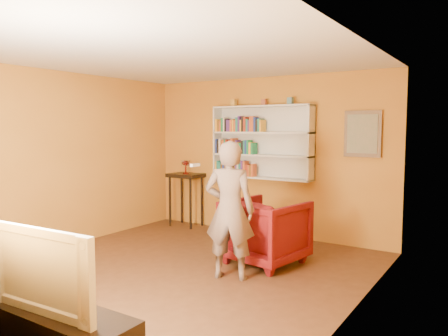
{
  "coord_description": "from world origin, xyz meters",
  "views": [
    {
      "loc": [
        3.48,
        -4.16,
        1.83
      ],
      "look_at": [
        0.28,
        0.75,
        1.3
      ],
      "focal_mm": 35.0,
      "sensor_mm": 36.0,
      "label": 1
    }
  ],
  "objects_px": {
    "bookshelf": "(263,142)",
    "console_table": "(186,183)",
    "ruby_lustre": "(186,164)",
    "person": "(230,210)",
    "armchair": "(265,231)",
    "television": "(51,267)"
  },
  "relations": [
    {
      "from": "bookshelf",
      "to": "console_table",
      "type": "xyz_separation_m",
      "value": [
        -1.54,
        -0.16,
        -0.78
      ]
    },
    {
      "from": "ruby_lustre",
      "to": "person",
      "type": "relative_size",
      "value": 0.15
    },
    {
      "from": "console_table",
      "to": "ruby_lustre",
      "type": "bearing_deg",
      "value": 126.87
    },
    {
      "from": "armchair",
      "to": "television",
      "type": "distance_m",
      "value": 3.29
    },
    {
      "from": "console_table",
      "to": "armchair",
      "type": "xyz_separation_m",
      "value": [
        2.32,
        -1.23,
        -0.38
      ]
    },
    {
      "from": "ruby_lustre",
      "to": "bookshelf",
      "type": "bearing_deg",
      "value": 5.9
    },
    {
      "from": "ruby_lustre",
      "to": "armchair",
      "type": "bearing_deg",
      "value": -27.9
    },
    {
      "from": "television",
      "to": "bookshelf",
      "type": "bearing_deg",
      "value": 96.08
    },
    {
      "from": "console_table",
      "to": "television",
      "type": "distance_m",
      "value": 5.04
    },
    {
      "from": "ruby_lustre",
      "to": "person",
      "type": "xyz_separation_m",
      "value": [
        2.24,
        -2.0,
        -0.32
      ]
    },
    {
      "from": "ruby_lustre",
      "to": "console_table",
      "type": "bearing_deg",
      "value": -53.13
    },
    {
      "from": "armchair",
      "to": "person",
      "type": "xyz_separation_m",
      "value": [
        -0.09,
        -0.77,
        0.4
      ]
    },
    {
      "from": "bookshelf",
      "to": "ruby_lustre",
      "type": "relative_size",
      "value": 7.33
    },
    {
      "from": "bookshelf",
      "to": "television",
      "type": "relative_size",
      "value": 1.66
    },
    {
      "from": "console_table",
      "to": "ruby_lustre",
      "type": "xyz_separation_m",
      "value": [
        -0.0,
        0.0,
        0.35
      ]
    },
    {
      "from": "console_table",
      "to": "person",
      "type": "relative_size",
      "value": 0.59
    },
    {
      "from": "television",
      "to": "console_table",
      "type": "bearing_deg",
      "value": 113.99
    },
    {
      "from": "bookshelf",
      "to": "console_table",
      "type": "relative_size",
      "value": 1.82
    },
    {
      "from": "armchair",
      "to": "television",
      "type": "bearing_deg",
      "value": 99.04
    },
    {
      "from": "ruby_lustre",
      "to": "armchair",
      "type": "relative_size",
      "value": 0.25
    },
    {
      "from": "bookshelf",
      "to": "armchair",
      "type": "bearing_deg",
      "value": -60.72
    },
    {
      "from": "armchair",
      "to": "person",
      "type": "distance_m",
      "value": 0.87
    }
  ]
}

